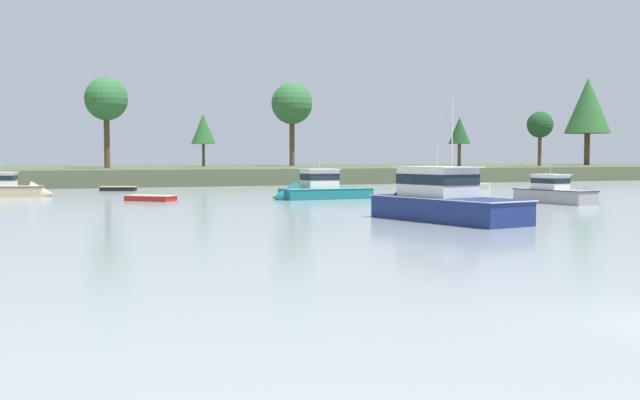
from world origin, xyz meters
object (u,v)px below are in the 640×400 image
at_px(cruiser_grey, 548,196).
at_px(dinghy_red, 151,199).
at_px(cruiser_teal, 315,192).
at_px(sailboat_cream, 457,187).
at_px(dinghy_black, 118,189).
at_px(mooring_buoy_red, 466,185).
at_px(cruiser_navy, 433,207).
at_px(cruiser_sand, 11,191).

xyz_separation_m(cruiser_grey, dinghy_red, (-26.25, 13.01, -0.33)).
bearing_deg(cruiser_grey, cruiser_teal, 142.36).
relative_size(cruiser_grey, dinghy_red, 1.85).
xyz_separation_m(cruiser_grey, cruiser_teal, (-13.86, 10.68, 0.06)).
xyz_separation_m(cruiser_grey, sailboat_cream, (6.30, 22.53, -0.28)).
xyz_separation_m(dinghy_black, dinghy_red, (0.21, -18.16, -0.00)).
relative_size(dinghy_black, dinghy_red, 0.95).
distance_m(cruiser_grey, dinghy_black, 40.89).
bearing_deg(sailboat_cream, mooring_buoy_red, 52.63).
height_order(dinghy_black, dinghy_red, dinghy_black).
relative_size(cruiser_navy, mooring_buoy_red, 19.13).
xyz_separation_m(dinghy_black, cruiser_teal, (12.60, -20.49, 0.38)).
distance_m(cruiser_grey, sailboat_cream, 23.39).
xyz_separation_m(cruiser_sand, sailboat_cream, (42.35, -0.69, -0.24)).
bearing_deg(mooring_buoy_red, cruiser_navy, -124.25).
bearing_deg(cruiser_grey, sailboat_cream, 74.36).
relative_size(cruiser_grey, cruiser_teal, 0.89).
relative_size(cruiser_grey, cruiser_sand, 0.95).
bearing_deg(cruiser_sand, cruiser_navy, -57.85).
relative_size(dinghy_black, mooring_buoy_red, 6.72).
relative_size(cruiser_grey, dinghy_black, 1.95).
distance_m(dinghy_red, cruiser_sand, 14.14).
distance_m(cruiser_grey, dinghy_red, 29.30).
distance_m(cruiser_navy, dinghy_red, 25.55).
bearing_deg(dinghy_black, cruiser_teal, -58.42).
distance_m(cruiser_navy, mooring_buoy_red, 49.23).
height_order(dinghy_red, cruiser_sand, cruiser_sand).
bearing_deg(cruiser_navy, dinghy_red, 115.71).
height_order(cruiser_teal, sailboat_cream, sailboat_cream).
xyz_separation_m(dinghy_red, mooring_buoy_red, (38.79, 17.68, -0.06)).
distance_m(sailboat_cream, mooring_buoy_red, 10.27).
bearing_deg(sailboat_cream, cruiser_grey, -105.64).
relative_size(dinghy_black, cruiser_navy, 0.35).
bearing_deg(sailboat_cream, cruiser_sand, 179.07).
bearing_deg(dinghy_black, cruiser_sand, -140.29).
bearing_deg(dinghy_red, cruiser_grey, -26.37).
bearing_deg(cruiser_teal, mooring_buoy_red, 37.16).
height_order(cruiser_grey, cruiser_sand, cruiser_sand).
distance_m(cruiser_teal, cruiser_sand, 25.48).
relative_size(cruiser_grey, mooring_buoy_red, 13.08).
bearing_deg(cruiser_navy, cruiser_sand, 122.15).
height_order(cruiser_grey, mooring_buoy_red, cruiser_grey).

